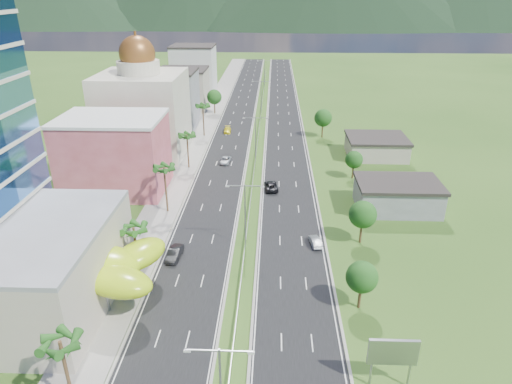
# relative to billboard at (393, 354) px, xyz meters

# --- Properties ---
(ground) EXTENTS (500.00, 500.00, 0.00)m
(ground) POSITION_rel_billboard_xyz_m (-17.00, 18.00, -4.42)
(ground) COLOR #2D5119
(ground) RESTS_ON ground
(road_left) EXTENTS (11.00, 260.00, 0.04)m
(road_left) POSITION_rel_billboard_xyz_m (-24.50, 108.00, -4.40)
(road_left) COLOR black
(road_left) RESTS_ON ground
(road_right) EXTENTS (11.00, 260.00, 0.04)m
(road_right) POSITION_rel_billboard_xyz_m (-9.50, 108.00, -4.40)
(road_right) COLOR black
(road_right) RESTS_ON ground
(sidewalk_left) EXTENTS (7.00, 260.00, 0.12)m
(sidewalk_left) POSITION_rel_billboard_xyz_m (-34.00, 108.00, -4.36)
(sidewalk_left) COLOR gray
(sidewalk_left) RESTS_ON ground
(median_guardrail) EXTENTS (0.10, 216.06, 0.76)m
(median_guardrail) POSITION_rel_billboard_xyz_m (-17.00, 89.99, -3.80)
(median_guardrail) COLOR gray
(median_guardrail) RESTS_ON ground
(streetlight_median_b) EXTENTS (6.04, 0.25, 11.00)m
(streetlight_median_b) POSITION_rel_billboard_xyz_m (-17.00, 28.00, 2.33)
(streetlight_median_b) COLOR gray
(streetlight_median_b) RESTS_ON ground
(streetlight_median_c) EXTENTS (6.04, 0.25, 11.00)m
(streetlight_median_c) POSITION_rel_billboard_xyz_m (-17.00, 68.00, 2.33)
(streetlight_median_c) COLOR gray
(streetlight_median_c) RESTS_ON ground
(streetlight_median_d) EXTENTS (6.04, 0.25, 11.00)m
(streetlight_median_d) POSITION_rel_billboard_xyz_m (-17.00, 113.00, 2.33)
(streetlight_median_d) COLOR gray
(streetlight_median_d) RESTS_ON ground
(streetlight_median_e) EXTENTS (6.04, 0.25, 11.00)m
(streetlight_median_e) POSITION_rel_billboard_xyz_m (-17.00, 158.00, 2.33)
(streetlight_median_e) COLOR gray
(streetlight_median_e) RESTS_ON ground
(lime_canopy) EXTENTS (18.00, 15.00, 7.40)m
(lime_canopy) POSITION_rel_billboard_xyz_m (-37.00, 14.00, 0.57)
(lime_canopy) COLOR #AAD014
(lime_canopy) RESTS_ON ground
(pink_shophouse) EXTENTS (20.00, 15.00, 15.00)m
(pink_shophouse) POSITION_rel_billboard_xyz_m (-45.00, 50.00, 3.08)
(pink_shophouse) COLOR #B44A50
(pink_shophouse) RESTS_ON ground
(domed_building) EXTENTS (20.00, 20.00, 28.70)m
(domed_building) POSITION_rel_billboard_xyz_m (-45.00, 73.00, 6.93)
(domed_building) COLOR beige
(domed_building) RESTS_ON ground
(midrise_grey) EXTENTS (16.00, 15.00, 16.00)m
(midrise_grey) POSITION_rel_billboard_xyz_m (-44.00, 98.00, 3.58)
(midrise_grey) COLOR gray
(midrise_grey) RESTS_ON ground
(midrise_beige) EXTENTS (16.00, 15.00, 13.00)m
(midrise_beige) POSITION_rel_billboard_xyz_m (-44.00, 120.00, 2.08)
(midrise_beige) COLOR #AFA490
(midrise_beige) RESTS_ON ground
(midrise_white) EXTENTS (16.00, 15.00, 18.00)m
(midrise_white) POSITION_rel_billboard_xyz_m (-44.00, 143.00, 4.58)
(midrise_white) COLOR silver
(midrise_white) RESTS_ON ground
(billboard) EXTENTS (5.20, 0.35, 6.20)m
(billboard) POSITION_rel_billboard_xyz_m (0.00, 0.00, 0.00)
(billboard) COLOR gray
(billboard) RESTS_ON ground
(shed_near) EXTENTS (15.00, 10.00, 5.00)m
(shed_near) POSITION_rel_billboard_xyz_m (11.00, 43.00, -1.92)
(shed_near) COLOR gray
(shed_near) RESTS_ON ground
(shed_far) EXTENTS (14.00, 12.00, 4.40)m
(shed_far) POSITION_rel_billboard_xyz_m (13.00, 73.00, -2.22)
(shed_far) COLOR #AFA490
(shed_far) RESTS_ON ground
(palm_tree_a) EXTENTS (3.60, 3.60, 9.10)m
(palm_tree_a) POSITION_rel_billboard_xyz_m (-32.50, -4.00, 3.60)
(palm_tree_a) COLOR #47301C
(palm_tree_a) RESTS_ON ground
(palm_tree_b) EXTENTS (3.60, 3.60, 8.10)m
(palm_tree_b) POSITION_rel_billboard_xyz_m (-32.50, 20.00, 2.64)
(palm_tree_b) COLOR #47301C
(palm_tree_b) RESTS_ON ground
(palm_tree_c) EXTENTS (3.60, 3.60, 9.60)m
(palm_tree_c) POSITION_rel_billboard_xyz_m (-32.50, 40.00, 4.08)
(palm_tree_c) COLOR #47301C
(palm_tree_c) RESTS_ON ground
(palm_tree_d) EXTENTS (3.60, 3.60, 8.60)m
(palm_tree_d) POSITION_rel_billboard_xyz_m (-32.50, 63.00, 3.12)
(palm_tree_d) COLOR #47301C
(palm_tree_d) RESTS_ON ground
(palm_tree_e) EXTENTS (3.60, 3.60, 9.40)m
(palm_tree_e) POSITION_rel_billboard_xyz_m (-32.50, 88.00, 3.89)
(palm_tree_e) COLOR #47301C
(palm_tree_e) RESTS_ON ground
(leafy_tree_lfar) EXTENTS (4.90, 4.90, 8.05)m
(leafy_tree_lfar) POSITION_rel_billboard_xyz_m (-32.50, 113.00, 1.16)
(leafy_tree_lfar) COLOR #47301C
(leafy_tree_lfar) RESTS_ON ground
(leafy_tree_ra) EXTENTS (4.20, 4.20, 6.90)m
(leafy_tree_ra) POSITION_rel_billboard_xyz_m (-1.00, 13.00, 0.35)
(leafy_tree_ra) COLOR #47301C
(leafy_tree_ra) RESTS_ON ground
(leafy_tree_rb) EXTENTS (4.55, 4.55, 7.47)m
(leafy_tree_rb) POSITION_rel_billboard_xyz_m (2.00, 30.00, 0.76)
(leafy_tree_rb) COLOR #47301C
(leafy_tree_rb) RESTS_ON ground
(leafy_tree_rc) EXTENTS (3.85, 3.85, 6.33)m
(leafy_tree_rc) POSITION_rel_billboard_xyz_m (5.00, 58.00, -0.05)
(leafy_tree_rc) COLOR #47301C
(leafy_tree_rc) RESTS_ON ground
(leafy_tree_rd) EXTENTS (4.90, 4.90, 8.05)m
(leafy_tree_rd) POSITION_rel_billboard_xyz_m (1.00, 88.00, 1.16)
(leafy_tree_rd) COLOR #47301C
(leafy_tree_rd) RESTS_ON ground
(mountain_ridge) EXTENTS (860.00, 140.00, 90.00)m
(mountain_ridge) POSITION_rel_billboard_xyz_m (43.00, 468.00, -4.42)
(mountain_ridge) COLOR black
(mountain_ridge) RESTS_ON ground
(car_dark_left) EXTENTS (2.23, 5.11, 1.63)m
(car_dark_left) POSITION_rel_billboard_xyz_m (-27.85, 23.94, -3.57)
(car_dark_left) COLOR black
(car_dark_left) RESTS_ON road_left
(car_silver_mid_left) EXTENTS (2.68, 5.03, 1.35)m
(car_silver_mid_left) POSITION_rel_billboard_xyz_m (-24.18, 66.36, -3.71)
(car_silver_mid_left) COLOR #B2B6BB
(car_silver_mid_left) RESTS_ON road_left
(car_yellow_far_left) EXTENTS (2.22, 4.94, 1.41)m
(car_yellow_far_left) POSITION_rel_billboard_xyz_m (-26.18, 91.61, -3.68)
(car_yellow_far_left) COLOR yellow
(car_yellow_far_left) RESTS_ON road_left
(car_silver_right) EXTENTS (2.15, 4.37, 1.38)m
(car_silver_right) POSITION_rel_billboard_xyz_m (-5.53, 28.77, -3.69)
(car_silver_right) COLOR #A8ABB0
(car_silver_right) RESTS_ON road_right
(car_dark_far_right) EXTENTS (3.26, 5.98, 1.59)m
(car_dark_far_right) POSITION_rel_billboard_xyz_m (-13.05, 51.10, -3.59)
(car_dark_far_right) COLOR black
(car_dark_far_right) RESTS_ON road_right
(motorcycle) EXTENTS (0.67, 2.13, 1.36)m
(motorcycle) POSITION_rel_billboard_xyz_m (-29.30, 16.02, -3.70)
(motorcycle) COLOR black
(motorcycle) RESTS_ON road_left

